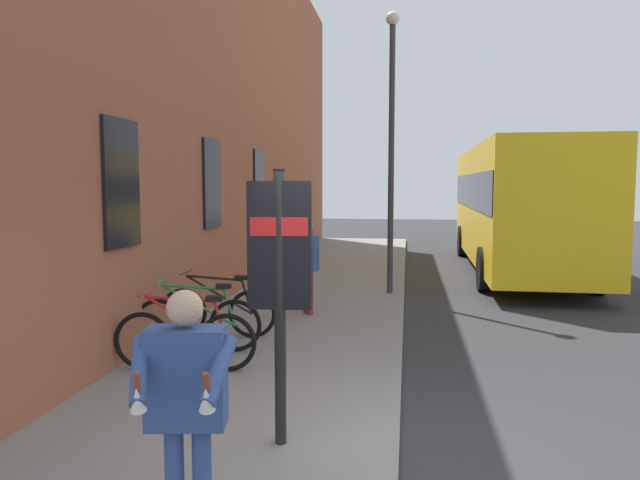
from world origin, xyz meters
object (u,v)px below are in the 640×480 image
(bicycle_leaning_wall, at_px, (198,323))
(tourist_with_hotdogs, at_px, (186,394))
(transit_info_sign, at_px, (280,263))
(street_lamp, at_px, (392,131))
(city_bus, at_px, (517,201))
(bicycle_by_door, at_px, (185,339))
(bicycle_nearest_sign, at_px, (218,311))
(pedestrian_crossing_street, at_px, (308,258))

(bicycle_leaning_wall, xyz_separation_m, tourist_with_hotdogs, (-4.35, -1.50, 0.63))
(transit_info_sign, distance_m, street_lamp, 7.77)
(city_bus, relative_size, tourist_with_hotdogs, 6.40)
(bicycle_by_door, bearing_deg, street_lamp, -22.13)
(bicycle_by_door, distance_m, bicycle_leaning_wall, 0.86)
(bicycle_nearest_sign, bearing_deg, bicycle_by_door, -176.02)
(bicycle_nearest_sign, xyz_separation_m, street_lamp, (4.04, -2.42, 2.97))
(pedestrian_crossing_street, bearing_deg, street_lamp, -30.98)
(bicycle_leaning_wall, xyz_separation_m, transit_info_sign, (-2.70, -1.73, 1.21))
(bicycle_by_door, distance_m, city_bus, 11.68)
(city_bus, bearing_deg, pedestrian_crossing_street, 145.30)
(tourist_with_hotdogs, bearing_deg, bicycle_leaning_wall, 19.02)
(transit_info_sign, bearing_deg, bicycle_nearest_sign, 25.81)
(bicycle_leaning_wall, relative_size, transit_info_sign, 0.74)
(street_lamp, bearing_deg, tourist_with_hotdogs, 174.04)
(bicycle_by_door, relative_size, transit_info_sign, 0.74)
(bicycle_nearest_sign, height_order, tourist_with_hotdogs, tourist_with_hotdogs)
(bicycle_by_door, bearing_deg, pedestrian_crossing_street, -15.55)
(transit_info_sign, bearing_deg, tourist_with_hotdogs, 172.23)
(bicycle_nearest_sign, distance_m, street_lamp, 5.57)
(city_bus, bearing_deg, bicycle_by_door, 151.06)
(bicycle_leaning_wall, height_order, city_bus, city_bus)
(pedestrian_crossing_street, xyz_separation_m, street_lamp, (2.26, -1.36, 2.38))
(bicycle_leaning_wall, bearing_deg, street_lamp, -26.97)
(bicycle_leaning_wall, distance_m, pedestrian_crossing_street, 2.86)
(bicycle_by_door, distance_m, bicycle_nearest_sign, 1.65)
(bicycle_leaning_wall, relative_size, pedestrian_crossing_street, 1.10)
(city_bus, bearing_deg, tourist_with_hotdogs, 162.67)
(bicycle_by_door, relative_size, bicycle_leaning_wall, 1.00)
(pedestrian_crossing_street, bearing_deg, bicycle_by_door, 164.45)
(bicycle_leaning_wall, distance_m, city_bus, 11.03)
(bicycle_nearest_sign, xyz_separation_m, tourist_with_hotdogs, (-5.15, -1.47, 0.63))
(bicycle_nearest_sign, distance_m, city_bus, 10.35)
(bicycle_by_door, relative_size, tourist_with_hotdogs, 1.07)
(bicycle_by_door, height_order, transit_info_sign, transit_info_sign)
(bicycle_nearest_sign, distance_m, transit_info_sign, 4.07)
(pedestrian_crossing_street, relative_size, tourist_with_hotdogs, 0.98)
(transit_info_sign, height_order, tourist_with_hotdogs, transit_info_sign)
(bicycle_by_door, xyz_separation_m, tourist_with_hotdogs, (-3.51, -1.35, 0.63))
(bicycle_by_door, height_order, pedestrian_crossing_street, pedestrian_crossing_street)
(bicycle_leaning_wall, distance_m, tourist_with_hotdogs, 4.65)
(bicycle_nearest_sign, relative_size, city_bus, 0.17)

